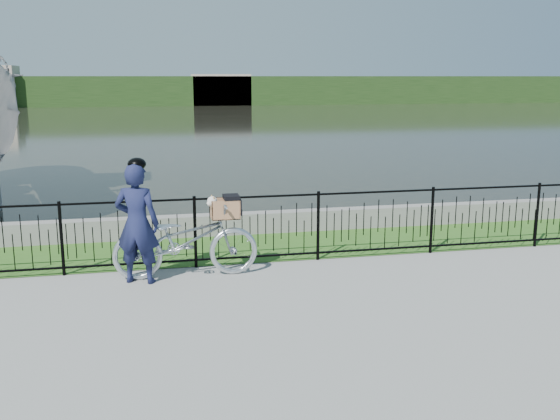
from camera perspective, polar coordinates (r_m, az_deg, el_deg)
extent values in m
plane|color=gray|center=(8.65, -0.17, -7.93)|extent=(120.00, 120.00, 0.00)
cube|color=#325F1D|center=(11.09, -2.90, -3.39)|extent=(60.00, 2.00, 0.01)
plane|color=black|center=(41.10, -9.65, 7.81)|extent=(120.00, 120.00, 0.00)
cube|color=gray|center=(12.00, -3.67, -1.24)|extent=(60.00, 0.30, 0.40)
cube|color=#244119|center=(67.99, -10.68, 10.67)|extent=(120.00, 6.00, 3.00)
cube|color=#B8A794|center=(66.91, -5.42, 10.89)|extent=(6.00, 3.00, 3.20)
imported|color=silver|center=(9.43, -8.62, -2.75)|extent=(2.16, 0.75, 1.13)
cube|color=black|center=(9.41, -5.02, -0.76)|extent=(0.38, 0.18, 0.02)
cube|color=#A3714B|center=(9.41, -5.02, -0.72)|extent=(0.43, 0.28, 0.01)
cube|color=#A3714B|center=(9.51, -5.13, 0.27)|extent=(0.43, 0.02, 0.29)
cube|color=#A3714B|center=(9.25, -4.94, -0.05)|extent=(0.43, 0.02, 0.29)
cube|color=#A3714B|center=(9.41, -3.79, 0.16)|extent=(0.02, 0.28, 0.29)
cube|color=#A3714B|center=(9.36, -6.29, 0.06)|extent=(0.01, 0.28, 0.29)
cube|color=black|center=(9.36, -4.49, 1.19)|extent=(0.23, 0.29, 0.06)
cube|color=black|center=(9.40, -3.69, 0.34)|extent=(0.02, 0.29, 0.23)
ellipsoid|color=silver|center=(9.38, -5.16, 0.01)|extent=(0.31, 0.22, 0.20)
sphere|color=silver|center=(9.31, -6.22, 0.80)|extent=(0.15, 0.15, 0.15)
sphere|color=silver|center=(9.30, -6.51, 0.58)|extent=(0.07, 0.07, 0.07)
sphere|color=black|center=(9.29, -6.66, 0.53)|extent=(0.02, 0.02, 0.02)
cone|color=#9F7942|center=(9.36, -6.26, 1.23)|extent=(0.06, 0.08, 0.08)
cone|color=#9F7942|center=(9.27, -6.08, 1.12)|extent=(0.06, 0.08, 0.08)
imported|color=#161B3E|center=(9.23, -12.94, -1.22)|extent=(0.75, 0.60, 1.77)
ellipsoid|color=black|center=(9.08, -13.19, 4.09)|extent=(0.26, 0.29, 0.18)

